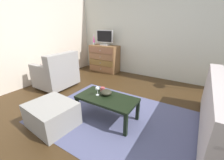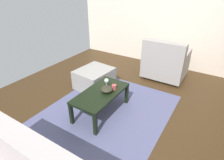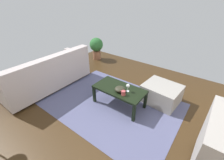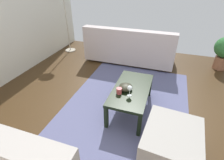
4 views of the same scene
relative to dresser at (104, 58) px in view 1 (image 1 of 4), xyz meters
name	(u,v)px [view 1 (image 1 of 4)]	position (x,y,z in m)	size (l,w,h in m)	color
ground_plane	(111,110)	(1.47, -1.94, -0.46)	(5.46, 4.98, 0.05)	#3A2714
wall_accent_rear	(153,33)	(1.47, 0.31, 0.86)	(5.46, 0.12, 2.59)	beige
wall_plain_left	(25,34)	(-1.02, -1.94, 0.86)	(0.12, 4.98, 2.59)	silver
area_rug	(115,117)	(1.67, -2.14, -0.43)	(2.60, 1.90, 0.01)	#505376
dresser	(104,58)	(0.00, 0.00, 0.00)	(0.97, 0.49, 0.87)	brown
tv	(105,37)	(0.01, 0.02, 0.68)	(0.60, 0.18, 0.48)	silver
lava_lamp	(94,40)	(-0.39, -0.04, 0.58)	(0.09, 0.09, 0.33)	#B7B7BC
coffee_table	(107,100)	(1.56, -2.22, -0.09)	(0.99, 0.51, 0.40)	black
wine_glass	(97,89)	(1.38, -2.23, 0.08)	(0.07, 0.07, 0.16)	silver
mug	(103,90)	(1.38, -2.08, 0.01)	(0.11, 0.08, 0.08)	#AF4548
bowl_decorative	(106,92)	(1.50, -2.14, 0.01)	(0.20, 0.20, 0.09)	#29291C
armchair	(57,73)	(-0.25, -1.75, -0.07)	(0.80, 0.88, 0.89)	#332319
ottoman	(52,115)	(0.93, -2.83, -0.24)	(0.70, 0.60, 0.39)	gray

